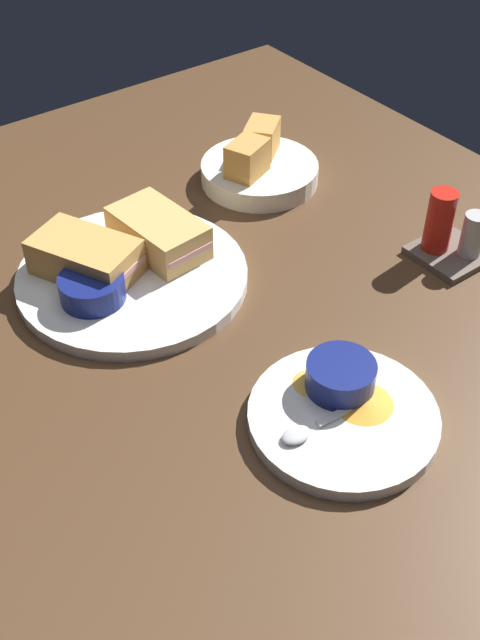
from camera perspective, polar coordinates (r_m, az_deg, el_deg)
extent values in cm
cube|color=#4C331E|center=(99.60, -3.27, 1.62)|extent=(110.00, 110.00, 3.00)
cylinder|color=silver|center=(100.05, -7.87, 3.15)|extent=(29.35, 29.35, 1.60)
cube|color=tan|center=(101.64, -6.21, 6.28)|extent=(13.69, 8.85, 4.80)
cube|color=#DB938E|center=(101.64, -6.21, 6.28)|extent=(13.89, 8.27, 0.80)
cube|color=tan|center=(99.01, -11.25, 4.55)|extent=(15.01, 12.49, 4.80)
cube|color=#DB938E|center=(99.01, -11.25, 4.55)|extent=(14.98, 12.05, 0.80)
cylinder|color=navy|center=(95.27, -10.78, 2.32)|extent=(7.95, 7.95, 3.21)
cylinder|color=black|center=(94.52, -10.87, 2.88)|extent=(6.52, 6.52, 0.60)
cube|color=silver|center=(101.24, -6.42, 4.59)|extent=(2.08, 5.53, 0.40)
ellipsoid|color=silver|center=(98.30, -8.67, 3.14)|extent=(2.89, 3.63, 0.80)
cylinder|color=silver|center=(82.54, 7.35, -7.22)|extent=(20.11, 20.11, 1.60)
cylinder|color=navy|center=(83.40, 7.38, -4.07)|extent=(7.50, 7.50, 3.33)
cylinder|color=olive|center=(82.50, 7.46, -3.46)|extent=(6.15, 6.15, 0.60)
cube|color=silver|center=(81.64, 7.27, -6.82)|extent=(1.16, 5.54, 0.40)
ellipsoid|color=silver|center=(79.13, 4.13, -8.41)|extent=(2.40, 3.34, 0.80)
cone|color=gold|center=(83.05, 9.03, -5.92)|extent=(8.65, 8.65, 0.60)
cone|color=gold|center=(84.45, 5.33, -4.45)|extent=(5.67, 5.67, 0.60)
cone|color=gold|center=(84.04, 7.15, -4.94)|extent=(5.50, 5.50, 0.60)
cylinder|color=silver|center=(118.58, 1.44, 10.74)|extent=(17.53, 17.53, 3.00)
cube|color=#C68C42|center=(119.78, 1.62, 13.22)|extent=(7.18, 7.43, 4.75)
cube|color=#C68C42|center=(114.11, 0.54, 11.75)|extent=(6.33, 7.21, 5.03)
cube|color=brown|center=(107.19, 15.13, 4.72)|extent=(9.00, 9.00, 1.00)
cylinder|color=red|center=(104.56, 14.42, 7.06)|extent=(3.60, 3.60, 8.50)
cylinder|color=#B2B2B2|center=(105.33, 16.69, 6.01)|extent=(3.00, 3.00, 6.00)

